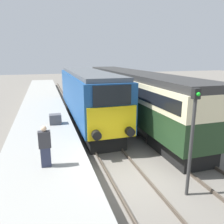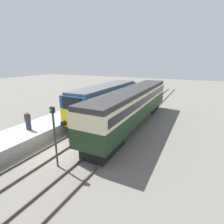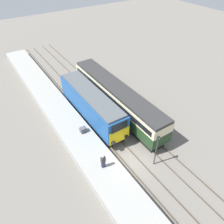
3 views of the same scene
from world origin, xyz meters
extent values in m
plane|color=slate|center=(0.00, 0.00, 0.00)|extent=(120.00, 120.00, 0.00)
cube|color=gray|center=(-3.30, 8.00, 0.48)|extent=(3.50, 50.00, 0.97)
cube|color=#4C4238|center=(-0.72, 5.00, 0.07)|extent=(0.07, 60.00, 0.14)
cube|color=#4C4238|center=(0.72, 5.00, 0.07)|extent=(0.07, 60.00, 0.14)
cube|color=#4C4238|center=(2.68, 5.00, 0.07)|extent=(0.07, 60.00, 0.14)
cube|color=#4C4238|center=(4.12, 5.00, 0.07)|extent=(0.07, 60.00, 0.14)
cube|color=black|center=(0.00, 4.82, 0.50)|extent=(2.03, 4.00, 1.00)
cube|color=black|center=(0.00, 11.85, 0.50)|extent=(2.03, 4.00, 1.00)
cube|color=navy|center=(0.00, 8.33, 2.36)|extent=(2.70, 12.04, 2.71)
cube|color=yellow|center=(0.00, 2.28, 1.81)|extent=(2.48, 0.10, 1.63)
cube|color=black|center=(0.00, 2.28, 3.17)|extent=(1.89, 0.10, 0.98)
cube|color=#4C5156|center=(0.00, 8.33, 3.83)|extent=(2.38, 11.55, 0.24)
cylinder|color=black|center=(-0.85, 2.07, 1.35)|extent=(0.44, 0.35, 0.44)
cylinder|color=black|center=(0.85, 2.07, 1.35)|extent=(0.44, 0.35, 0.44)
cube|color=black|center=(3.40, 1.53, 0.47)|extent=(1.89, 3.60, 0.95)
cube|color=black|center=(3.40, 14.35, 0.47)|extent=(1.89, 3.60, 0.95)
cube|color=#1E381E|center=(3.40, 7.94, 1.67)|extent=(2.70, 17.22, 1.43)
cube|color=beige|center=(3.40, 7.94, 2.95)|extent=(2.71, 17.22, 1.13)
cube|color=black|center=(3.40, 7.94, 2.95)|extent=(2.75, 16.54, 0.62)
cube|color=#2D2D2D|center=(3.40, 7.94, 3.69)|extent=(2.48, 17.22, 0.36)
cube|color=#2D334C|center=(-3.17, 0.39, 1.34)|extent=(0.36, 0.24, 0.75)
cube|color=#333338|center=(-3.17, 0.39, 2.03)|extent=(0.44, 0.26, 0.62)
sphere|color=beige|center=(-3.17, 0.39, 2.44)|extent=(0.20, 0.20, 0.20)
cylinder|color=#333333|center=(1.70, -1.51, 1.80)|extent=(0.12, 0.12, 3.60)
cube|color=black|center=(1.70, -1.51, 3.78)|extent=(0.24, 0.20, 0.36)
sphere|color=green|center=(1.70, -1.62, 3.78)|extent=(0.14, 0.14, 0.14)
cube|color=#4C4C51|center=(-2.55, 5.75, 1.27)|extent=(0.70, 0.56, 0.60)
camera|label=1|loc=(-3.03, -7.45, 4.95)|focal=35.00mm
camera|label=2|loc=(9.24, -8.74, 6.54)|focal=28.00mm
camera|label=3|loc=(-9.64, -11.02, 18.21)|focal=35.00mm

